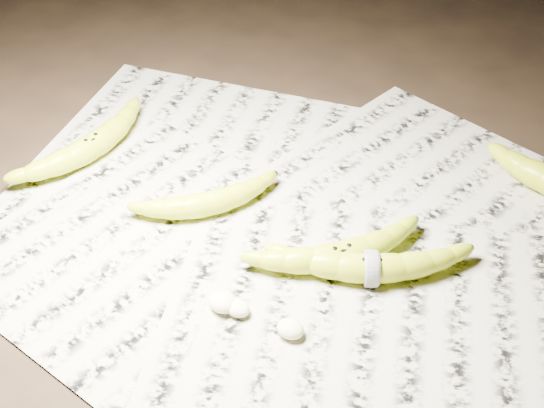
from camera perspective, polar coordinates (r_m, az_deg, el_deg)
The scene contains 10 objects.
ground at distance 0.94m, azimuth 0.66°, elevation -3.21°, with size 3.00×3.00×0.00m, color black.
newspaper_patch at distance 0.94m, azimuth 3.51°, elevation -2.87°, with size 0.90×0.70×0.01m, color #B2AD99.
banana_left_a at distance 1.08m, azimuth -13.47°, elevation 4.38°, with size 0.21×0.06×0.04m, color #B7D81B, non-canonical shape.
banana_left_b at distance 0.96m, azimuth -4.80°, elevation 0.20°, with size 0.17×0.05×0.03m, color #B7D81B, non-canonical shape.
banana_center at distance 0.89m, azimuth 5.19°, elevation -3.72°, with size 0.19×0.06×0.04m, color #B7D81B, non-canonical shape.
banana_taped at distance 0.88m, azimuth 7.46°, elevation -4.66°, with size 0.21×0.06×0.04m, color #B7D81B, non-canonical shape.
measuring_tape at distance 0.88m, azimuth 7.46°, elevation -4.66°, with size 0.05×0.05×0.00m, color white.
flesh_chunk_a at distance 0.85m, azimuth -3.76°, elevation -7.23°, with size 0.03×0.03×0.02m, color #FBF7C2.
flesh_chunk_b at distance 0.85m, azimuth -2.58°, elevation -7.68°, with size 0.03×0.02×0.02m, color #FBF7C2.
flesh_chunk_c at distance 0.83m, azimuth 1.40°, elevation -9.21°, with size 0.03×0.03×0.02m, color #FBF7C2.
Camera 1 is at (0.31, -0.59, 0.65)m, focal length 50.00 mm.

